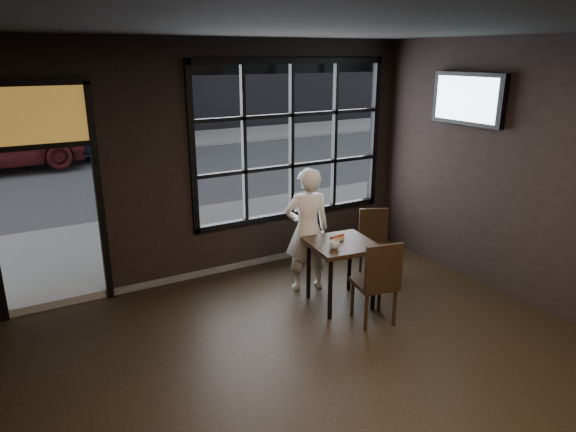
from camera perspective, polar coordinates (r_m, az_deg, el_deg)
floor at (r=4.83m, az=9.50°, el=-21.17°), size 6.00×7.00×0.02m
ceiling at (r=3.79m, az=12.10°, el=20.50°), size 6.00×7.00×0.02m
window_frame at (r=7.44m, az=0.39°, el=8.36°), size 3.06×0.12×2.28m
stained_transom at (r=6.39m, az=-26.56°, el=10.00°), size 1.20×0.06×0.70m
street_asphalt at (r=27.13m, az=-24.64°, el=9.65°), size 60.00×41.00×0.04m
cafe_table at (r=6.39m, az=5.86°, el=-6.35°), size 0.84×0.84×0.82m
chair_near at (r=6.00m, az=9.56°, el=-7.09°), size 0.52×0.52×1.02m
chair_window at (r=7.20m, az=9.73°, el=-3.18°), size 0.54×0.54×0.94m
man at (r=6.63m, az=2.12°, el=-1.55°), size 0.68×0.53×1.64m
hotdog at (r=6.28m, az=5.47°, el=-2.47°), size 0.21×0.11×0.06m
cup at (r=6.02m, az=5.18°, el=-3.19°), size 0.13×0.13×0.10m
tv at (r=7.23m, az=19.37°, el=12.18°), size 0.13×1.15×0.67m
navy_car at (r=16.11m, az=-19.47°, el=8.76°), size 4.42×2.30×1.39m
tree_left at (r=17.96m, az=-27.23°, el=14.95°), size 2.29×2.29×3.90m
tree_right at (r=18.97m, az=-14.89°, el=16.22°), size 2.27×2.27×3.87m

